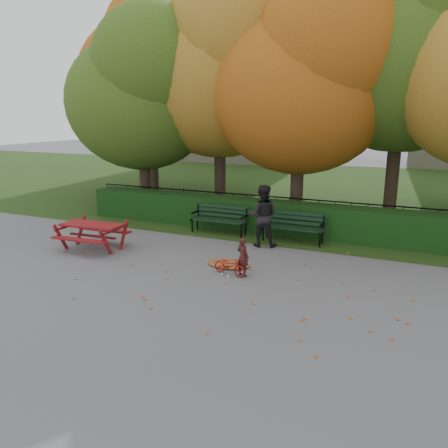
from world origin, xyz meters
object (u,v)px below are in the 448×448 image
at_px(bench_right, 294,225).
at_px(adult, 262,216).
at_px(tree_c, 309,78).
at_px(tree_d, 417,39).
at_px(bench_left, 220,217).
at_px(tree_b, 226,66).
at_px(tree_a, 145,91).
at_px(child, 243,257).
at_px(tree_f, 154,69).
at_px(picnic_table, 92,229).
at_px(bicycle, 230,266).

xyz_separation_m(bench_right, adult, (-0.70, -0.80, 0.37)).
relative_size(tree_c, tree_d, 0.84).
bearing_deg(bench_left, tree_c, 46.64).
bearing_deg(bench_right, tree_b, 139.33).
height_order(tree_a, child, tree_a).
xyz_separation_m(tree_b, bench_right, (3.54, -3.04, -4.88)).
distance_m(bench_left, child, 3.88).
relative_size(tree_f, bench_right, 5.10).
bearing_deg(tree_b, bench_left, -69.42).
bearing_deg(child, tree_c, -70.36).
relative_size(tree_a, picnic_table, 4.21).
height_order(bench_right, picnic_table, bench_right).
xyz_separation_m(tree_c, bicycle, (-0.35, -5.60, -4.60)).
xyz_separation_m(picnic_table, adult, (4.23, 2.22, 0.32)).
distance_m(tree_c, bench_right, 4.87).
bearing_deg(tree_a, bicycle, -42.62).
bearing_deg(tree_f, adult, -40.09).
bearing_deg(bench_left, bench_right, 0.00).
bearing_deg(bicycle, bench_right, 1.39).
bearing_deg(tree_b, child, -62.92).
relative_size(tree_a, bicycle, 8.73).
xyz_separation_m(tree_a, bench_right, (6.29, -1.88, -4.00)).
bearing_deg(tree_d, bench_left, -145.74).
relative_size(tree_a, tree_f, 0.81).
relative_size(tree_d, tree_f, 1.04).
height_order(child, adult, adult).
bearing_deg(child, tree_b, -42.78).
height_order(picnic_table, adult, adult).
bearing_deg(child, tree_f, -27.91).
distance_m(tree_c, tree_f, 8.66).
xyz_separation_m(tree_a, bench_left, (3.89, -1.88, -4.00)).
height_order(bench_left, child, child).
bearing_deg(tree_c, tree_b, 166.55).
bearing_deg(bicycle, adult, 13.82).
xyz_separation_m(tree_c, bench_right, (0.27, -2.26, -4.30)).
bearing_deg(bicycle, tree_c, 8.29).
bearing_deg(tree_f, tree_c, -22.35).
height_order(bench_left, bench_right, same).
relative_size(tree_a, child, 8.06).
relative_size(tree_a, tree_d, 0.78).
relative_size(tree_d, bench_left, 5.32).
distance_m(tree_b, child, 8.64).
bearing_deg(tree_d, tree_c, -157.39).
xyz_separation_m(tree_b, tree_d, (6.32, 0.48, 0.58)).
relative_size(tree_b, child, 9.47).
relative_size(tree_b, tree_f, 0.96).
bearing_deg(tree_c, picnic_table, -131.46).
relative_size(tree_f, picnic_table, 5.16).
height_order(tree_b, bench_right, tree_b).
bearing_deg(tree_b, tree_a, -156.95).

